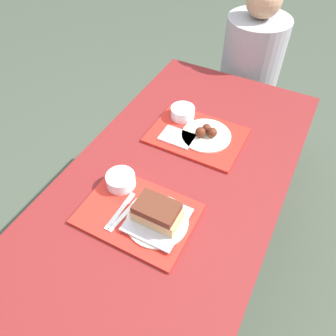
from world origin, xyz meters
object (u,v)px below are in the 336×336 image
at_px(bowl_coleslaw_far, 183,112).
at_px(wings_plate_far, 206,134).
at_px(bowl_coleslaw_near, 121,180).
at_px(person_seated_across, 251,61).
at_px(tray_near, 138,214).
at_px(brisket_sandwich_plate, 157,215).
at_px(tray_far, 197,135).

bearing_deg(bowl_coleslaw_far, wings_plate_far, -26.26).
relative_size(bowl_coleslaw_near, person_seated_across, 0.15).
distance_m(bowl_coleslaw_near, bowl_coleslaw_far, 0.46).
relative_size(bowl_coleslaw_far, wings_plate_far, 0.51).
distance_m(tray_near, person_seated_across, 1.21).
bearing_deg(wings_plate_far, brisket_sandwich_plate, -87.39).
relative_size(tray_far, brisket_sandwich_plate, 1.84).
relative_size(tray_far, bowl_coleslaw_near, 3.65).
bearing_deg(bowl_coleslaw_far, brisket_sandwich_plate, -72.80).
height_order(tray_near, bowl_coleslaw_far, bowl_coleslaw_far).
bearing_deg(bowl_coleslaw_near, person_seated_across, 82.70).
height_order(tray_far, wings_plate_far, wings_plate_far).
bearing_deg(person_seated_across, bowl_coleslaw_far, -99.81).
xyz_separation_m(brisket_sandwich_plate, wings_plate_far, (-0.02, 0.47, -0.02)).
bearing_deg(person_seated_across, tray_far, -90.68).
bearing_deg(bowl_coleslaw_far, bowl_coleslaw_near, -93.62).
bearing_deg(brisket_sandwich_plate, wings_plate_far, 92.61).
relative_size(wings_plate_far, person_seated_across, 0.29).
bearing_deg(wings_plate_far, tray_far, -170.20).
distance_m(tray_far, bowl_coleslaw_far, 0.14).
relative_size(tray_near, brisket_sandwich_plate, 1.84).
xyz_separation_m(bowl_coleslaw_near, bowl_coleslaw_far, (0.03, 0.46, 0.00)).
distance_m(brisket_sandwich_plate, bowl_coleslaw_far, 0.57).
relative_size(tray_far, bowl_coleslaw_far, 3.65).
xyz_separation_m(bowl_coleslaw_near, person_seated_across, (0.14, 1.13, -0.06)).
distance_m(bowl_coleslaw_near, wings_plate_far, 0.43).
distance_m(tray_far, bowl_coleslaw_near, 0.41).
distance_m(bowl_coleslaw_near, person_seated_across, 1.14).
distance_m(tray_far, brisket_sandwich_plate, 0.47).
xyz_separation_m(tray_far, brisket_sandwich_plate, (0.06, -0.46, 0.04)).
xyz_separation_m(bowl_coleslaw_far, person_seated_across, (0.12, 0.67, -0.06)).
height_order(bowl_coleslaw_near, bowl_coleslaw_far, same).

